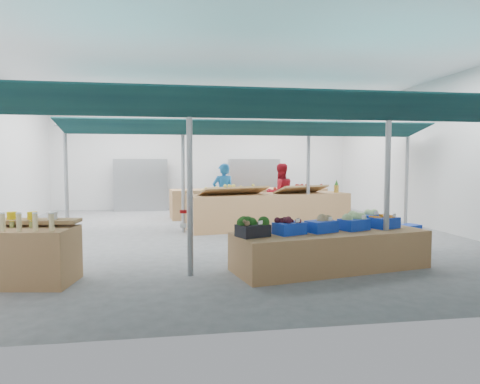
{
  "coord_description": "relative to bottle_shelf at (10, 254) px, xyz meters",
  "views": [
    {
      "loc": [
        -1.28,
        -11.1,
        1.9
      ],
      "look_at": [
        0.22,
        -1.6,
        1.23
      ],
      "focal_mm": 32.0,
      "sensor_mm": 36.0,
      "label": 1
    }
  ],
  "objects": [
    {
      "name": "pole_grid",
      "position": [
        4.55,
        2.28,
        1.34
      ],
      "size": [
        10.0,
        4.6,
        3.0
      ],
      "color": "gray",
      "rests_on": "floor"
    },
    {
      "name": "crate_stack",
      "position": [
        7.46,
        1.24,
        -0.19
      ],
      "size": [
        0.57,
        0.49,
        0.58
      ],
      "primitive_type": "cube",
      "rotation": [
        0.0,
        0.0,
        0.38
      ],
      "color": "#1033B0",
      "rests_on": "floor"
    },
    {
      "name": "crate_carrots",
      "position": [
        6.42,
        0.32,
        0.31
      ],
      "size": [
        0.6,
        0.52,
        0.29
      ],
      "rotation": [
        0.0,
        0.0,
        0.4
      ],
      "color": "#1033B0",
      "rests_on": "veg_counter"
    },
    {
      "name": "awnings",
      "position": [
        4.55,
        2.28,
        2.31
      ],
      "size": [
        9.5,
        7.08,
        0.3
      ],
      "color": "#0B2931",
      "rests_on": "pole_grid"
    },
    {
      "name": "pineapple",
      "position": [
        7.35,
        5.04,
        0.7
      ],
      "size": [
        0.14,
        0.14,
        0.39
      ],
      "rotation": [
        0.0,
        0.0,
        0.32
      ],
      "color": "#8C6019",
      "rests_on": "fruit_counter"
    },
    {
      "name": "crate_cabbage",
      "position": [
        5.76,
        0.18,
        0.36
      ],
      "size": [
        0.6,
        0.52,
        0.35
      ],
      "rotation": [
        0.0,
        0.0,
        0.4
      ],
      "color": "#1033B0",
      "rests_on": "veg_counter"
    },
    {
      "name": "pole_ribbon",
      "position": [
        2.69,
        -0.13,
        0.61
      ],
      "size": [
        0.12,
        0.12,
        0.28
      ],
      "color": "#B10B0E",
      "rests_on": "pole_grid"
    },
    {
      "name": "far_counter",
      "position": [
        5.16,
        7.54,
        0.02
      ],
      "size": [
        5.51,
        1.59,
        0.98
      ],
      "primitive_type": "cube",
      "rotation": [
        0.0,
        0.0,
        0.09
      ],
      "color": "#9B7043",
      "rests_on": "floor"
    },
    {
      "name": "apple_heap_yellow",
      "position": [
        4.18,
        4.53,
        0.69
      ],
      "size": [
        2.02,
        1.26,
        0.27
      ],
      "rotation": [
        0.0,
        0.0,
        0.32
      ],
      "color": "#997247",
      "rests_on": "fruit_counter"
    },
    {
      "name": "vendor_right",
      "position": [
        5.86,
        5.91,
        0.46
      ],
      "size": [
        1.0,
        0.84,
        1.86
      ],
      "primitive_type": "imported",
      "rotation": [
        0.0,
        0.0,
        3.3
      ],
      "color": "#B51625",
      "rests_on": "floor"
    },
    {
      "name": "fruit_counter",
      "position": [
        5.26,
        4.81,
        0.02
      ],
      "size": [
        4.77,
        1.83,
        1.0
      ],
      "primitive_type": "cube",
      "rotation": [
        0.0,
        0.0,
        0.16
      ],
      "color": "#9B7043",
      "rests_on": "floor"
    },
    {
      "name": "bottle_shelf",
      "position": [
        0.0,
        0.0,
        0.0
      ],
      "size": [
        2.09,
        1.44,
        1.16
      ],
      "rotation": [
        0.0,
        0.0,
        -0.16
      ],
      "color": "#9B7043",
      "rests_on": "floor"
    },
    {
      "name": "sparrow",
      "position": [
        3.69,
        -0.36,
        0.45
      ],
      "size": [
        0.12,
        0.09,
        0.11
      ],
      "rotation": [
        0.0,
        0.0,
        0.4
      ],
      "color": "brown",
      "rests_on": "crate_broccoli"
    },
    {
      "name": "crate_beets",
      "position": [
        4.48,
        -0.08,
        0.33
      ],
      "size": [
        0.6,
        0.52,
        0.29
      ],
      "rotation": [
        0.0,
        0.0,
        0.4
      ],
      "color": "#1033B0",
      "rests_on": "veg_counter"
    },
    {
      "name": "apple_heap_red",
      "position": [
        6.2,
        4.85,
        0.69
      ],
      "size": [
        1.64,
        1.14,
        0.27
      ],
      "rotation": [
        0.0,
        0.0,
        0.32
      ],
      "color": "#997247",
      "rests_on": "fruit_counter"
    },
    {
      "name": "floor",
      "position": [
        3.8,
        4.03,
        -0.47
      ],
      "size": [
        13.0,
        13.0,
        0.0
      ],
      "primitive_type": "plane",
      "color": "#5F5F61",
      "rests_on": "ground"
    },
    {
      "name": "back_shelving_left",
      "position": [
        1.3,
        10.03,
        0.53
      ],
      "size": [
        2.0,
        0.5,
        2.0
      ],
      "primitive_type": "cube",
      "color": "#B23F33",
      "rests_on": "floor"
    },
    {
      "name": "vendor_left",
      "position": [
        4.06,
        5.91,
        0.46
      ],
      "size": [
        0.74,
        0.55,
        1.86
      ],
      "primitive_type": "imported",
      "rotation": [
        0.0,
        0.0,
        3.3
      ],
      "color": "#1B68B2",
      "rests_on": "floor"
    },
    {
      "name": "back_shelving_right",
      "position": [
        5.8,
        10.03,
        0.53
      ],
      "size": [
        2.0,
        0.5,
        2.0
      ],
      "primitive_type": "cube",
      "color": "#B23F33",
      "rests_on": "floor"
    },
    {
      "name": "crate_celeriac",
      "position": [
        5.1,
        0.05,
        0.35
      ],
      "size": [
        0.6,
        0.52,
        0.31
      ],
      "rotation": [
        0.0,
        0.0,
        0.4
      ],
      "color": "#1033B0",
      "rests_on": "veg_counter"
    },
    {
      "name": "crate_broccoli",
      "position": [
        3.82,
        -0.21,
        0.36
      ],
      "size": [
        0.6,
        0.52,
        0.35
      ],
      "rotation": [
        0.0,
        0.0,
        0.4
      ],
      "color": "black",
      "rests_on": "veg_counter"
    },
    {
      "name": "hall",
      "position": [
        3.8,
        5.46,
        2.17
      ],
      "size": [
        13.0,
        13.0,
        13.0
      ],
      "color": "silver",
      "rests_on": "ground"
    },
    {
      "name": "crate_extra",
      "position": [
        6.33,
        0.74,
        0.35
      ],
      "size": [
        0.53,
        0.43,
        0.32
      ],
      "rotation": [
        0.0,
        0.0,
        0.11
      ],
      "color": "#1033B0",
      "rests_on": "veg_counter"
    },
    {
      "name": "veg_counter",
      "position": [
        5.29,
        0.09,
        -0.14
      ],
      "size": [
        3.63,
        1.83,
        0.67
      ],
      "primitive_type": "cube",
      "rotation": [
        0.0,
        0.0,
        0.2
      ],
      "color": "#9B7043",
      "rests_on": "floor"
    }
  ]
}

